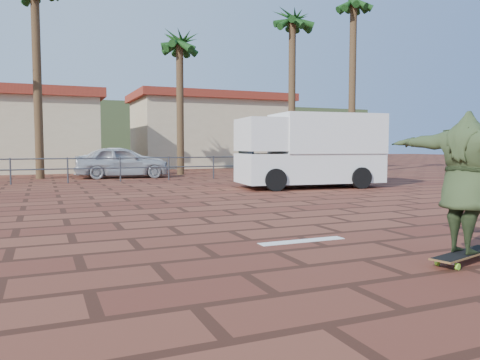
% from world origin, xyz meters
% --- Properties ---
extents(ground, '(120.00, 120.00, 0.00)m').
position_xyz_m(ground, '(0.00, 0.00, 0.00)').
color(ground, brown).
rests_on(ground, ground).
extents(paint_stripe, '(1.40, 0.22, 0.01)m').
position_xyz_m(paint_stripe, '(0.70, -1.20, 0.00)').
color(paint_stripe, white).
rests_on(paint_stripe, ground).
extents(guardrail, '(24.06, 0.06, 1.00)m').
position_xyz_m(guardrail, '(0.00, 12.00, 0.68)').
color(guardrail, '#47494F').
rests_on(guardrail, ground).
extents(palm_center, '(2.40, 2.40, 7.75)m').
position_xyz_m(palm_center, '(3.50, 15.50, 6.36)').
color(palm_center, brown).
rests_on(palm_center, ground).
extents(palm_right, '(2.40, 2.40, 9.05)m').
position_xyz_m(palm_right, '(9.00, 14.00, 7.58)').
color(palm_right, brown).
rests_on(palm_right, ground).
extents(palm_far_right, '(2.40, 2.40, 10.05)m').
position_xyz_m(palm_far_right, '(12.00, 13.00, 8.51)').
color(palm_far_right, brown).
rests_on(palm_far_right, ground).
extents(building_east, '(10.60, 6.60, 5.00)m').
position_xyz_m(building_east, '(8.00, 24.00, 2.54)').
color(building_east, beige).
rests_on(building_east, ground).
extents(hill_front, '(70.00, 18.00, 6.00)m').
position_xyz_m(hill_front, '(0.00, 50.00, 3.00)').
color(hill_front, '#384C28').
rests_on(hill_front, ground).
extents(longboard, '(1.26, 0.59, 0.12)m').
position_xyz_m(longboard, '(1.90, -3.10, 0.10)').
color(longboard, olive).
rests_on(longboard, ground).
extents(skateboarder, '(0.94, 2.21, 1.74)m').
position_xyz_m(skateboarder, '(1.90, -3.10, 0.99)').
color(skateboarder, '#314223').
rests_on(skateboarder, longboard).
extents(campervan, '(5.09, 2.59, 2.54)m').
position_xyz_m(campervan, '(5.70, 6.74, 1.34)').
color(campervan, white).
rests_on(campervan, ground).
extents(car_silver, '(4.29, 2.06, 1.41)m').
position_xyz_m(car_silver, '(0.44, 14.27, 0.71)').
color(car_silver, '#ABAEB3').
rests_on(car_silver, ground).
extents(car_white, '(4.08, 1.43, 1.34)m').
position_xyz_m(car_white, '(0.72, 16.26, 0.67)').
color(car_white, white).
rests_on(car_white, ground).
extents(street_sign, '(0.48, 0.12, 2.38)m').
position_xyz_m(street_sign, '(6.24, 10.00, 1.66)').
color(street_sign, gray).
rests_on(street_sign, ground).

